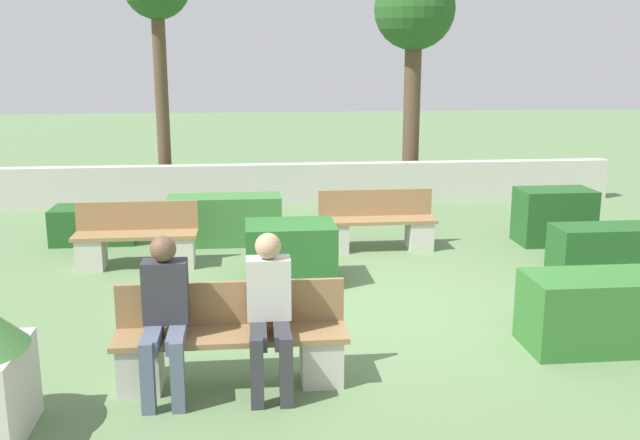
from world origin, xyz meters
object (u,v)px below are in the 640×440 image
object	(u,v)px
person_seated_man	(269,305)
person_seated_woman	(165,309)
bench_right_side	(136,243)
tree_center_left	(414,18)
bench_front	(232,346)
bench_left_side	(377,228)

from	to	relation	value
person_seated_man	person_seated_woman	distance (m)	0.88
bench_right_side	tree_center_left	distance (m)	7.84
bench_right_side	person_seated_man	world-z (taller)	person_seated_man
bench_front	person_seated_woman	bearing A→B (deg)	-165.57
bench_front	bench_right_side	distance (m)	4.01
person_seated_woman	bench_front	bearing A→B (deg)	14.43
bench_front	tree_center_left	distance (m)	10.10
bench_right_side	person_seated_man	bearing A→B (deg)	-76.42
bench_front	bench_right_side	bearing A→B (deg)	110.02
bench_left_side	tree_center_left	bearing A→B (deg)	61.77
bench_front	person_seated_man	xyz separation A→B (m)	(0.33, -0.14, 0.42)
bench_left_side	person_seated_man	distance (m)	4.82
bench_left_side	person_seated_man	bearing A→B (deg)	-121.02
person_seated_woman	person_seated_man	bearing A→B (deg)	0.04
bench_left_side	person_seated_woman	world-z (taller)	person_seated_woman
bench_front	person_seated_man	distance (m)	0.55
person_seated_woman	tree_center_left	world-z (taller)	tree_center_left
bench_left_side	person_seated_man	world-z (taller)	person_seated_man
bench_left_side	person_seated_woman	size ratio (longest dim) A/B	1.26
person_seated_woman	tree_center_left	distance (m)	10.31
bench_left_side	bench_front	bearing A→B (deg)	-125.33
bench_front	person_seated_woman	size ratio (longest dim) A/B	1.48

